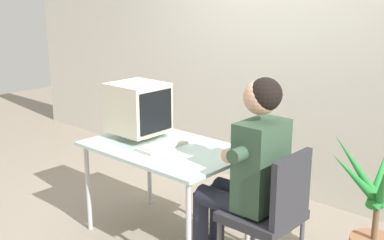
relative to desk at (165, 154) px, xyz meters
name	(u,v)px	position (x,y,z in m)	size (l,w,h in m)	color
ground_plane	(166,236)	(0.00, 0.00, -0.67)	(12.00, 12.00, 0.00)	gray
wall_back	(303,32)	(0.30, 1.40, 0.83)	(8.00, 0.10, 3.00)	silver
desk	(165,154)	(0.00, 0.00, 0.00)	(1.18, 0.77, 0.73)	#B7B7BC
crt_monitor	(138,108)	(-0.31, 0.02, 0.30)	(0.41, 0.37, 0.43)	beige
keyboard	(166,144)	(0.00, 0.01, 0.08)	(0.17, 0.48, 0.03)	silver
office_chair	(271,209)	(0.92, 0.02, -0.16)	(0.44, 0.44, 0.90)	#4C4C51
person_seated	(247,167)	(0.73, 0.02, 0.07)	(0.71, 0.55, 1.34)	#334C38
potted_plant	(376,222)	(1.39, 0.54, -0.28)	(0.73, 0.80, 0.94)	#9E6647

